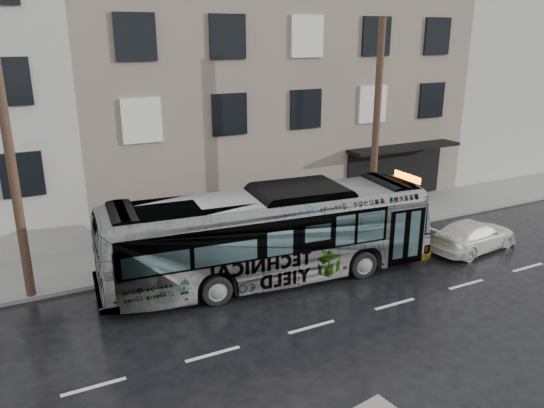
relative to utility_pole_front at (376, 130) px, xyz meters
The scene contains 9 objects.
ground 8.65m from the utility_pole_front, 153.08° to the right, with size 120.00×120.00×0.00m, color black.
sidewalk 8.11m from the utility_pole_front, 166.17° to the left, with size 90.00×3.60×0.15m, color gray.
building_taupe 9.56m from the utility_pole_front, 99.07° to the left, with size 20.00×12.00×11.00m, color gray.
building_filler 19.91m from the utility_pole_front, 28.24° to the left, with size 18.00×12.00×12.00m, color #B3B1A9.
utility_pole_front is the anchor object (origin of this frame).
utility_pole_rear 14.00m from the utility_pole_front, behind, with size 0.30×0.30×9.00m, color #513828.
sign_post 3.48m from the utility_pole_front, ahead, with size 0.06×0.06×2.40m, color slate.
bus 7.15m from the utility_pole_front, 160.66° to the right, with size 2.82×12.06×3.36m, color #B2B2B2.
white_sedan 5.94m from the utility_pole_front, 53.91° to the right, with size 1.73×4.25×1.23m, color silver.
Camera 1 is at (-7.47, -14.65, 8.51)m, focal length 35.00 mm.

